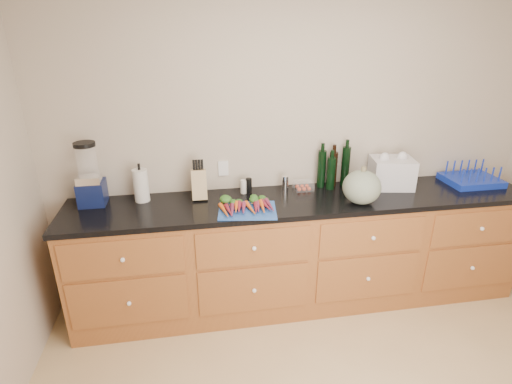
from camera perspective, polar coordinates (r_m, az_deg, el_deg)
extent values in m
cube|color=#BAAC9A|center=(3.30, 5.65, 7.08)|extent=(4.10, 0.05, 2.60)
cube|color=brown|center=(3.35, 6.53, -8.60)|extent=(3.60, 0.60, 0.90)
cube|color=brown|center=(2.88, -18.49, -9.02)|extent=(0.82, 0.01, 0.28)
sphere|color=white|center=(2.87, -18.53, -9.19)|extent=(0.03, 0.03, 0.03)
cube|color=brown|center=(3.08, -17.65, -14.76)|extent=(0.82, 0.01, 0.38)
sphere|color=white|center=(3.07, -17.69, -14.94)|extent=(0.03, 0.03, 0.03)
cube|color=brown|center=(2.87, -0.32, -7.92)|extent=(0.82, 0.01, 0.28)
sphere|color=white|center=(2.85, -0.27, -8.08)|extent=(0.03, 0.03, 0.03)
cube|color=brown|center=(3.06, -0.30, -13.74)|extent=(0.82, 0.01, 0.38)
sphere|color=white|center=(3.05, -0.25, -13.91)|extent=(0.03, 0.03, 0.03)
cube|color=brown|center=(3.12, 16.31, -6.21)|extent=(0.82, 0.01, 0.28)
sphere|color=white|center=(3.11, 16.44, -6.35)|extent=(0.03, 0.03, 0.03)
cube|color=brown|center=(3.30, 15.63, -11.71)|extent=(0.82, 0.01, 0.38)
sphere|color=white|center=(3.29, 15.74, -11.86)|extent=(0.03, 0.03, 0.03)
cube|color=brown|center=(3.59, 29.44, -4.48)|extent=(0.82, 0.01, 0.28)
sphere|color=white|center=(3.58, 29.59, -4.59)|extent=(0.03, 0.03, 0.03)
cube|color=brown|center=(3.75, 28.39, -9.41)|extent=(0.82, 0.01, 0.38)
sphere|color=white|center=(3.74, 28.54, -9.53)|extent=(0.03, 0.03, 0.03)
cube|color=black|center=(3.13, 6.91, -1.21)|extent=(3.64, 0.62, 0.04)
cube|color=#2654AD|center=(2.89, -1.25, -2.64)|extent=(0.45, 0.37, 0.01)
cone|color=orange|center=(2.84, -4.56, -2.58)|extent=(0.04, 0.18, 0.04)
cone|color=maroon|center=(2.85, -3.99, -2.55)|extent=(0.04, 0.18, 0.04)
cone|color=maroon|center=(2.85, -3.42, -2.51)|extent=(0.04, 0.18, 0.04)
cone|color=orange|center=(2.85, -2.86, -2.47)|extent=(0.04, 0.18, 0.04)
cone|color=maroon|center=(2.85, -2.29, -2.43)|extent=(0.04, 0.18, 0.04)
cone|color=maroon|center=(2.86, -1.73, -2.39)|extent=(0.04, 0.18, 0.04)
ellipsoid|color=#1C4B19|center=(2.97, -3.44, -1.28)|extent=(0.18, 0.11, 0.05)
cone|color=orange|center=(2.86, -0.67, -2.32)|extent=(0.04, 0.18, 0.04)
cone|color=maroon|center=(2.87, -0.11, -2.28)|extent=(0.04, 0.18, 0.04)
cone|color=maroon|center=(2.87, 0.45, -2.24)|extent=(0.04, 0.18, 0.04)
cone|color=orange|center=(2.88, 1.00, -2.20)|extent=(0.04, 0.18, 0.04)
cone|color=maroon|center=(2.88, 1.56, -2.16)|extent=(0.04, 0.18, 0.04)
cone|color=maroon|center=(2.89, 2.11, -2.12)|extent=(0.04, 0.18, 0.04)
ellipsoid|color=#1C4B19|center=(2.99, 0.27, -1.03)|extent=(0.18, 0.11, 0.05)
ellipsoid|color=slate|center=(3.07, 14.87, 0.67)|extent=(0.28, 0.28, 0.26)
cube|color=#0E1641|center=(3.21, -22.34, -0.12)|extent=(0.19, 0.19, 0.18)
cube|color=silver|center=(3.14, -22.77, 1.62)|extent=(0.17, 0.11, 0.06)
cylinder|color=white|center=(3.14, -22.96, 3.83)|extent=(0.14, 0.14, 0.24)
cylinder|color=black|center=(3.10, -23.35, 6.26)|extent=(0.15, 0.15, 0.03)
cylinder|color=silver|center=(3.13, -16.10, 0.91)|extent=(0.11, 0.11, 0.25)
cube|color=tan|center=(3.10, -8.13, 1.09)|extent=(0.11, 0.11, 0.23)
cylinder|color=silver|center=(3.18, -1.79, 0.77)|extent=(0.05, 0.05, 0.11)
cylinder|color=black|center=(3.18, -1.04, 0.90)|extent=(0.05, 0.05, 0.12)
cylinder|color=white|center=(3.24, 4.19, 1.24)|extent=(0.05, 0.05, 0.12)
cube|color=white|center=(3.27, 6.76, 0.90)|extent=(0.15, 0.12, 0.07)
cylinder|color=black|center=(3.33, 9.33, 3.28)|extent=(0.07, 0.07, 0.31)
cylinder|color=black|center=(3.37, 10.93, 3.25)|extent=(0.07, 0.07, 0.29)
cylinder|color=black|center=(3.39, 12.65, 3.60)|extent=(0.07, 0.07, 0.33)
cylinder|color=black|center=(3.30, 10.66, 2.64)|extent=(0.07, 0.07, 0.27)
cube|color=#122BA5|center=(3.86, 28.34, 1.51)|extent=(0.43, 0.34, 0.05)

